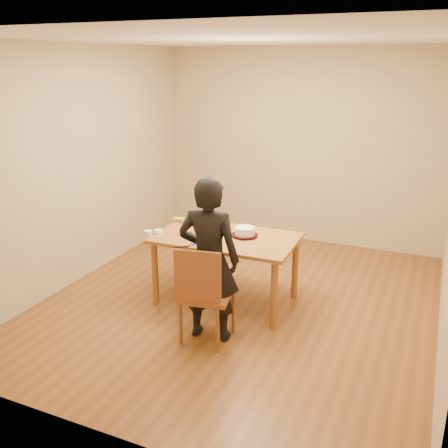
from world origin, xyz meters
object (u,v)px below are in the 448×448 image
at_px(dining_chair, 207,295).
at_px(cake_plate, 245,235).
at_px(dining_table, 226,238).
at_px(cake, 245,231).
at_px(person, 209,260).

height_order(dining_chair, cake_plate, cake_plate).
height_order(dining_table, cake, cake).
relative_size(dining_chair, cake, 2.05).
bearing_deg(person, dining_table, -86.96).
xyz_separation_m(dining_table, person, (0.15, -0.73, 0.05)).
xyz_separation_m(dining_chair, cake, (0.03, 0.86, 0.35)).
height_order(cake_plate, person, person).
distance_m(dining_table, cake, 0.21).
bearing_deg(cake_plate, cake, 45.00).
relative_size(dining_table, cake, 6.96).
bearing_deg(cake, dining_table, -154.82).
distance_m(cake_plate, cake, 0.04).
height_order(dining_table, person, person).
xyz_separation_m(dining_table, cake, (0.18, 0.08, 0.07)).
height_order(dining_chair, cake, cake).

